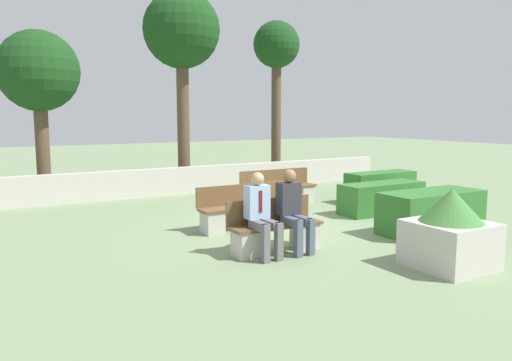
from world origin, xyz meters
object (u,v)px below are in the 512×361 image
(bench_left_side, at_px, (279,191))
(person_seated_woman, at_px, (293,206))
(bench_right_side, at_px, (246,212))
(planter_corner_left, at_px, (450,231))
(tree_center_right, at_px, (276,53))
(tree_center_left, at_px, (182,34))
(bench_front, at_px, (275,232))
(person_seated_man, at_px, (261,211))
(tree_leftmost, at_px, (38,74))

(bench_left_side, distance_m, person_seated_woman, 4.37)
(bench_left_side, bearing_deg, bench_right_side, -146.24)
(planter_corner_left, height_order, tree_center_right, tree_center_right)
(tree_center_left, bearing_deg, bench_left_side, -75.14)
(bench_front, xyz_separation_m, tree_center_right, (4.91, 7.75, 4.01))
(planter_corner_left, bearing_deg, bench_left_side, 83.71)
(bench_front, distance_m, person_seated_woman, 0.52)
(person_seated_man, bearing_deg, person_seated_woman, 0.24)
(bench_left_side, height_order, tree_leftmost, tree_leftmost)
(bench_right_side, height_order, tree_leftmost, tree_leftmost)
(person_seated_woman, distance_m, tree_center_left, 8.61)
(bench_right_side, height_order, tree_center_right, tree_center_right)
(bench_right_side, relative_size, tree_center_right, 0.37)
(tree_center_right, bearing_deg, person_seated_man, -123.73)
(bench_left_side, distance_m, tree_center_right, 6.25)
(person_seated_woman, xyz_separation_m, planter_corner_left, (1.52, -1.90, -0.21))
(person_seated_man, distance_m, tree_center_right, 10.14)
(bench_right_side, xyz_separation_m, tree_center_left, (1.00, 5.76, 4.29))
(bench_front, bearing_deg, person_seated_man, -158.92)
(person_seated_woman, height_order, planter_corner_left, person_seated_woman)
(person_seated_man, xyz_separation_m, tree_leftmost, (-2.22, 7.92, 2.59))
(bench_left_side, bearing_deg, person_seated_woman, -129.92)
(person_seated_woman, xyz_separation_m, tree_center_right, (4.66, 7.89, 3.57))
(bench_right_side, distance_m, person_seated_woman, 1.89)
(bench_front, height_order, tree_leftmost, tree_leftmost)
(person_seated_woman, bearing_deg, bench_right_side, 85.62)
(tree_leftmost, bearing_deg, bench_front, -71.72)
(bench_left_side, bearing_deg, tree_center_left, 94.54)
(person_seated_man, xyz_separation_m, tree_center_right, (5.27, 7.89, 3.58))
(tree_leftmost, xyz_separation_m, tree_center_right, (7.48, -0.03, 0.99))
(person_seated_woman, bearing_deg, tree_center_left, 81.48)
(bench_front, distance_m, planter_corner_left, 2.71)
(bench_left_side, bearing_deg, bench_front, -133.70)
(bench_right_side, relative_size, person_seated_man, 1.47)
(bench_right_side, height_order, planter_corner_left, planter_corner_left)
(bench_front, bearing_deg, tree_leftmost, 108.28)
(person_seated_woman, height_order, tree_center_right, tree_center_right)
(person_seated_woman, relative_size, tree_leftmost, 0.30)
(bench_front, bearing_deg, tree_center_right, 57.64)
(bench_left_side, xyz_separation_m, person_seated_woman, (-2.15, -3.79, 0.42))
(bench_front, xyz_separation_m, person_seated_man, (-0.35, -0.14, 0.42))
(bench_right_side, xyz_separation_m, tree_center_right, (4.52, 6.05, 3.99))
(bench_left_side, distance_m, person_seated_man, 4.71)
(person_seated_man, xyz_separation_m, planter_corner_left, (2.13, -1.90, -0.20))
(bench_front, distance_m, tree_center_right, 10.02)
(bench_left_side, height_order, planter_corner_left, planter_corner_left)
(bench_front, distance_m, tree_leftmost, 8.73)
(bench_front, distance_m, person_seated_man, 0.57)
(tree_leftmost, distance_m, tree_center_right, 7.55)
(tree_leftmost, bearing_deg, bench_right_side, -63.97)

